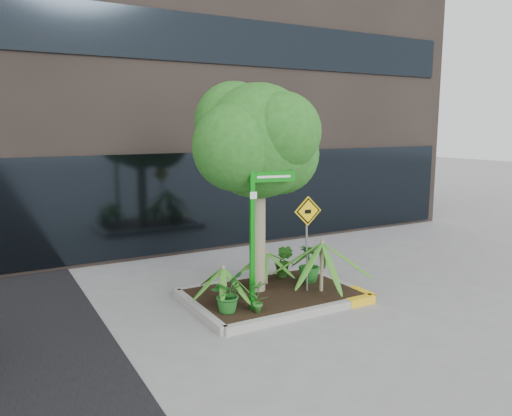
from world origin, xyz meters
TOP-DOWN VIEW (x-y plane):
  - ground at (0.00, 0.00)m, footprint 80.00×80.00m
  - planter at (0.23, 0.27)m, footprint 3.35×2.36m
  - tree at (0.00, 0.57)m, footprint 2.83×2.51m
  - palm_front at (1.08, -0.11)m, footprint 1.18×1.18m
  - palm_left at (-0.94, 0.18)m, footprint 0.83×0.83m
  - palm_back at (0.36, 0.84)m, footprint 0.80×0.80m
  - shrub_a at (-1.06, -0.20)m, footprint 0.85×0.85m
  - shrub_b at (1.21, 0.50)m, footprint 0.58×0.58m
  - shrub_c at (-0.60, -0.49)m, footprint 0.35×0.35m
  - shrub_d at (0.91, 1.01)m, footprint 0.55×0.55m
  - street_sign_post at (-0.53, -0.26)m, footprint 0.84×0.95m
  - cattle_sign at (0.84, 0.07)m, footprint 0.58×0.14m

SIDE VIEW (x-z plane):
  - ground at x=0.00m, z-range 0.00..0.00m
  - planter at x=0.23m, z-range 0.03..0.18m
  - shrub_c at x=-0.60m, z-range 0.15..0.75m
  - shrub_a at x=-1.06m, z-range 0.15..0.82m
  - shrub_d at x=0.91m, z-range 0.15..0.88m
  - shrub_b at x=1.21m, z-range 0.15..0.95m
  - palm_back at x=0.36m, z-range 0.37..1.26m
  - palm_left at x=-0.94m, z-range 0.38..1.30m
  - palm_front at x=1.08m, z-range 0.48..1.79m
  - cattle_sign at x=0.84m, z-range 0.48..2.38m
  - street_sign_post at x=-0.53m, z-range 0.34..3.22m
  - tree at x=0.00m, z-range 0.98..5.22m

